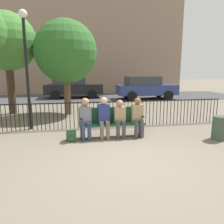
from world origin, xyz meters
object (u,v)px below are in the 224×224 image
seated_person_1 (104,116)px  parked_car_0 (72,86)px  park_bench (112,121)px  parked_car_1 (145,87)px  backpack (71,136)px  tree_1 (66,52)px  tree_2 (7,42)px  lamp_post (26,53)px  trash_bin (220,128)px  seated_person_2 (120,117)px  seated_person_3 (138,115)px  seated_person_0 (86,116)px

seated_person_1 → parked_car_0: 10.28m
park_bench → parked_car_1: size_ratio=0.47×
backpack → tree_1: (-0.15, 4.06, 2.70)m
tree_2 → tree_1: bearing=-13.4°
tree_1 → lamp_post: size_ratio=1.08×
lamp_post → trash_bin: lamp_post is taller
tree_2 → parked_car_1: 9.24m
park_bench → tree_2: bearing=131.8°
backpack → park_bench: bearing=10.1°
park_bench → tree_2: 6.60m
seated_person_1 → tree_2: bearing=129.1°
seated_person_1 → tree_2: size_ratio=0.27×
seated_person_2 → lamp_post: 3.79m
seated_person_3 → trash_bin: seated_person_3 is taller
tree_2 → parked_car_1: bearing=26.6°
seated_person_3 → tree_2: 7.12m
seated_person_1 → tree_1: tree_1 is taller
seated_person_0 → tree_1: size_ratio=0.29×
seated_person_1 → trash_bin: bearing=-12.1°
parked_car_1 → lamp_post: bearing=-133.1°
seated_person_3 → parked_car_0: (-1.95, 10.24, 0.16)m
seated_person_1 → trash_bin: size_ratio=1.78×
park_bench → seated_person_2: bearing=-29.6°
parked_car_1 → tree_1: bearing=-139.3°
park_bench → lamp_post: size_ratio=0.50×
seated_person_1 → backpack: size_ratio=4.17×
seated_person_3 → parked_car_1: size_ratio=0.29×
seated_person_2 → parked_car_1: parked_car_1 is taller
seated_person_3 → parked_car_0: parked_car_0 is taller
trash_bin → seated_person_2: bearing=166.0°
park_bench → parked_car_0: (-1.16, 10.11, 0.34)m
seated_person_3 → lamp_post: lamp_post is taller
seated_person_0 → trash_bin: size_ratio=1.76×
seated_person_3 → tree_2: tree_2 is taller
seated_person_1 → tree_2: 6.45m
seated_person_3 → seated_person_2: bearing=-179.7°
seated_person_0 → trash_bin: seated_person_0 is taller
lamp_post → parked_car_1: 9.85m
trash_bin → seated_person_3: bearing=162.7°
seated_person_1 → parked_car_1: size_ratio=0.30×
tree_2 → parked_car_0: size_ratio=1.10×
tree_1 → lamp_post: 2.77m
lamp_post → backpack: bearing=-48.8°
seated_person_2 → tree_1: size_ratio=0.27×
parked_car_0 → parked_car_1: (5.13, -1.65, 0.00)m
seated_person_1 → tree_1: bearing=106.0°
seated_person_2 → lamp_post: bearing=152.2°
seated_person_0 → tree_1: tree_1 is taller
tree_2 → park_bench: bearing=-48.2°
seated_person_3 → tree_2: (-4.78, 4.59, 2.60)m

